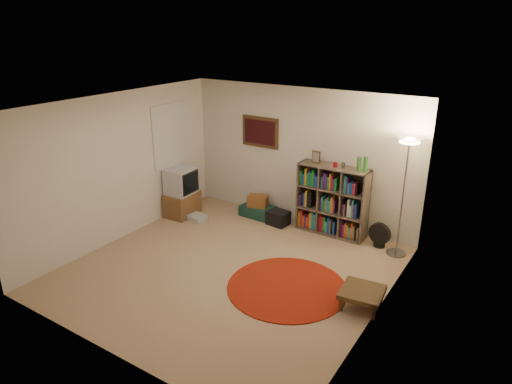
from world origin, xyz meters
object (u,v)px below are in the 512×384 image
Objects in this scene: side_table at (362,293)px; floor_lamp at (407,159)px; tv_stand at (182,193)px; suitcase at (258,211)px; floor_fan at (380,235)px; bookshelf at (331,201)px.

floor_lamp is at bearing 91.30° from side_table.
suitcase is (1.26, 0.74, -0.36)m from tv_stand.
floor_fan is 0.45× the size of tv_stand.
suitcase is at bearing 27.41° from tv_stand.
suitcase is (-2.41, -0.01, -0.11)m from floor_fan.
side_table is (1.29, -1.85, -0.39)m from bookshelf.
floor_lamp is 2.21m from side_table.
bookshelf is 1.57× the size of tv_stand.
side_table is (0.36, -1.80, -0.01)m from floor_fan.
tv_stand is (-3.67, -0.76, 0.24)m from floor_fan.
tv_stand is at bearing -147.20° from suitcase.
floor_lamp is at bearing 0.51° from suitcase.
floor_lamp reaches higher than floor_fan.
floor_lamp is 2.04× the size of tv_stand.
side_table is at bearing -54.31° from bookshelf.
tv_stand reaches higher than side_table.
bookshelf is 1.00m from floor_fan.
bookshelf is at bearing 13.36° from tv_stand.
tv_stand is 4.18m from side_table.
tv_stand is at bearing -158.32° from floor_fan.
side_table is (0.04, -1.70, -1.41)m from floor_lamp.
suitcase is (-2.73, 0.09, -1.51)m from floor_lamp.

